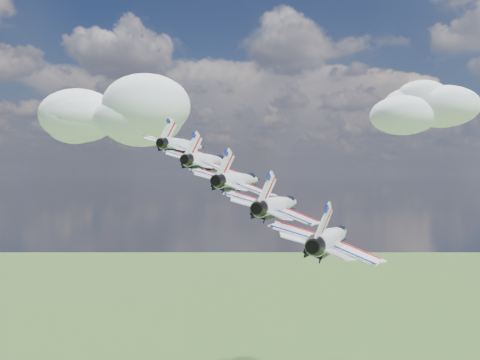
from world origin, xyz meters
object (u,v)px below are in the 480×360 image
(jet_2, at_px, (240,180))
(jet_4, at_px, (332,237))
(jet_0, at_px, (184,145))
(jet_1, at_px, (209,161))

(jet_2, distance_m, jet_4, 22.49)
(jet_0, relative_size, jet_2, 1.00)
(jet_0, height_order, jet_2, jet_0)
(jet_4, bearing_deg, jet_1, 140.12)
(jet_0, height_order, jet_4, jet_0)
(jet_0, distance_m, jet_1, 11.24)
(jet_0, distance_m, jet_4, 44.97)
(jet_1, distance_m, jet_4, 33.73)
(jet_0, height_order, jet_1, jet_0)
(jet_1, height_order, jet_4, jet_1)
(jet_1, height_order, jet_2, jet_1)
(jet_2, bearing_deg, jet_4, -39.88)
(jet_4, bearing_deg, jet_0, 140.12)
(jet_0, relative_size, jet_4, 1.00)
(jet_1, bearing_deg, jet_4, -39.88)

